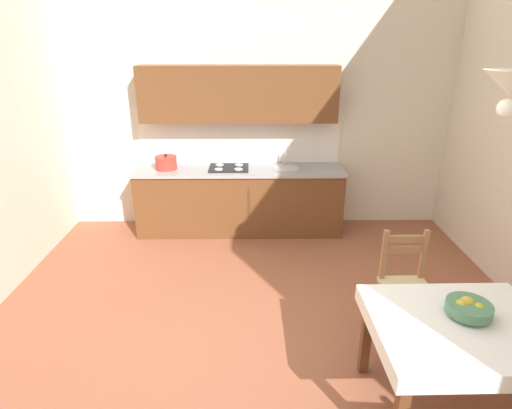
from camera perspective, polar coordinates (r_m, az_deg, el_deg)
ground_plane at (r=3.74m, az=0.47°, el=-21.35°), size 5.82×6.42×0.10m
wall_back at (r=5.72m, az=-0.01°, el=18.08°), size 5.82×0.12×4.28m
kitchen_cabinetry at (r=5.62m, az=-2.34°, el=4.64°), size 2.78×0.63×2.20m
dining_table at (r=3.26m, az=25.92°, el=-16.28°), size 1.19×0.97×0.75m
dining_chair_kitchen_side at (r=4.03m, az=19.76°, el=-10.46°), size 0.42×0.42×0.93m
fruit_bowl at (r=3.24m, az=27.04°, el=-12.46°), size 0.30×0.30×0.12m
pendant_lamp at (r=2.80m, az=31.57°, el=13.76°), size 0.32×0.32×0.81m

